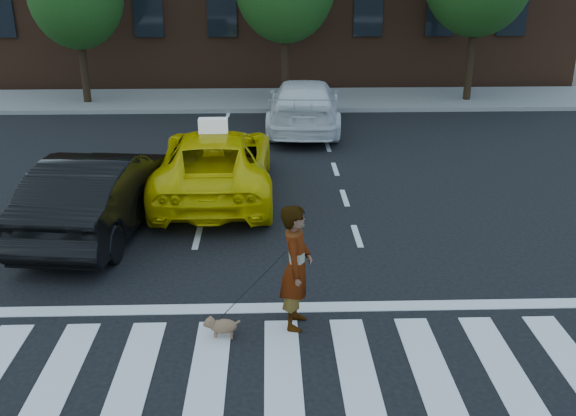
{
  "coord_description": "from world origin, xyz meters",
  "views": [
    {
      "loc": [
        -0.16,
        -7.35,
        5.2
      ],
      "look_at": [
        0.17,
        3.18,
        1.1
      ],
      "focal_mm": 40.0,
      "sensor_mm": 36.0,
      "label": 1
    }
  ],
  "objects_px": {
    "woman": "(296,267)",
    "dog": "(221,326)",
    "black_sedan": "(99,192)",
    "white_suv": "(304,105)",
    "taxi": "(216,163)"
  },
  "relations": [
    {
      "from": "taxi",
      "to": "white_suv",
      "type": "bearing_deg",
      "value": -112.31
    },
    {
      "from": "black_sedan",
      "to": "dog",
      "type": "relative_size",
      "value": 9.0
    },
    {
      "from": "woman",
      "to": "taxi",
      "type": "bearing_deg",
      "value": 26.24
    },
    {
      "from": "woman",
      "to": "dog",
      "type": "bearing_deg",
      "value": 115.62
    },
    {
      "from": "black_sedan",
      "to": "dog",
      "type": "xyz_separation_m",
      "value": [
        2.69,
        -4.1,
        -0.64
      ]
    },
    {
      "from": "black_sedan",
      "to": "white_suv",
      "type": "relative_size",
      "value": 0.89
    },
    {
      "from": "dog",
      "to": "taxi",
      "type": "bearing_deg",
      "value": 97.29
    },
    {
      "from": "taxi",
      "to": "black_sedan",
      "type": "distance_m",
      "value": 3.02
    },
    {
      "from": "woman",
      "to": "dog",
      "type": "xyz_separation_m",
      "value": [
        -1.12,
        -0.3,
        -0.79
      ]
    },
    {
      "from": "taxi",
      "to": "woman",
      "type": "relative_size",
      "value": 2.86
    },
    {
      "from": "woman",
      "to": "black_sedan",
      "type": "bearing_deg",
      "value": 55.79
    },
    {
      "from": "black_sedan",
      "to": "dog",
      "type": "height_order",
      "value": "black_sedan"
    },
    {
      "from": "white_suv",
      "to": "woman",
      "type": "height_order",
      "value": "woman"
    },
    {
      "from": "taxi",
      "to": "dog",
      "type": "bearing_deg",
      "value": 93.99
    },
    {
      "from": "black_sedan",
      "to": "woman",
      "type": "xyz_separation_m",
      "value": [
        3.81,
        -3.81,
        0.15
      ]
    }
  ]
}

